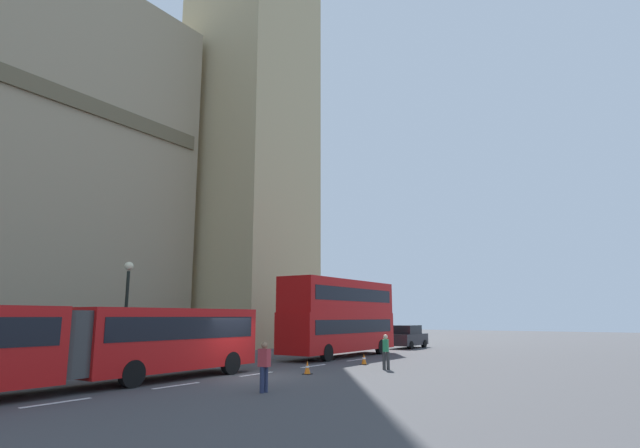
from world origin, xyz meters
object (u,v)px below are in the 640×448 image
object	(u,v)px
articulated_bus	(62,340)
pedestrian_near_cones	(264,365)
sedan_lead	(408,337)
street_lamp	(126,306)
pedestrian_by_kerb	(386,351)
traffic_cone_west	(307,368)
double_decker_bus	(340,314)
traffic_cone_middle	(364,359)

from	to	relation	value
articulated_bus	pedestrian_near_cones	bearing A→B (deg)	-56.35
sedan_lead	pedestrian_near_cones	xyz separation A→B (m)	(-25.75, -5.97, -0.00)
street_lamp	pedestrian_by_kerb	distance (m)	13.02
sedan_lead	traffic_cone_west	distance (m)	20.77
pedestrian_near_cones	pedestrian_by_kerb	bearing A→B (deg)	-0.91
sedan_lead	pedestrian_by_kerb	bearing A→B (deg)	-159.75
articulated_bus	traffic_cone_west	world-z (taller)	articulated_bus
double_decker_bus	sedan_lead	distance (m)	11.07
pedestrian_by_kerb	double_decker_bus	bearing A→B (deg)	46.77
sedan_lead	pedestrian_near_cones	world-z (taller)	sedan_lead
articulated_bus	pedestrian_by_kerb	bearing A→B (deg)	-24.72
articulated_bus	pedestrian_near_cones	distance (m)	7.11
sedan_lead	traffic_cone_west	size ratio (longest dim) A/B	7.59
sedan_lead	street_lamp	xyz separation A→B (m)	(-23.93, 4.41, 2.14)
traffic_cone_west	traffic_cone_middle	xyz separation A→B (m)	(5.52, 0.10, 0.00)
articulated_bus	traffic_cone_middle	world-z (taller)	articulated_bus
pedestrian_by_kerb	traffic_cone_middle	bearing A→B (deg)	51.38
traffic_cone_west	pedestrian_near_cones	distance (m)	5.76
sedan_lead	pedestrian_near_cones	size ratio (longest dim) A/B	2.60
traffic_cone_middle	street_lamp	size ratio (longest dim) A/B	0.11
articulated_bus	traffic_cone_west	bearing A→B (deg)	-22.95
pedestrian_near_cones	pedestrian_by_kerb	distance (m)	9.17
articulated_bus	sedan_lead	distance (m)	29.68
articulated_bus	pedestrian_by_kerb	xyz separation A→B (m)	(13.08, -6.02, -0.83)
traffic_cone_west	pedestrian_by_kerb	xyz separation A→B (m)	(3.78, -2.08, 0.63)
traffic_cone_west	sedan_lead	bearing A→B (deg)	11.21
articulated_bus	street_lamp	size ratio (longest dim) A/B	3.35
double_decker_bus	pedestrian_near_cones	world-z (taller)	double_decker_bus
double_decker_bus	pedestrian_by_kerb	size ratio (longest dim) A/B	6.34
traffic_cone_west	street_lamp	world-z (taller)	street_lamp
traffic_cone_middle	pedestrian_near_cones	world-z (taller)	pedestrian_near_cones
pedestrian_by_kerb	traffic_cone_west	bearing A→B (deg)	151.13
sedan_lead	pedestrian_near_cones	distance (m)	26.44
double_decker_bus	pedestrian_near_cones	size ratio (longest dim) A/B	6.34
traffic_cone_middle	pedestrian_near_cones	bearing A→B (deg)	-169.44
articulated_bus	pedestrian_by_kerb	distance (m)	14.42
sedan_lead	street_lamp	size ratio (longest dim) A/B	0.83
traffic_cone_west	street_lamp	bearing A→B (deg)	112.91
articulated_bus	traffic_cone_west	xyz separation A→B (m)	(9.30, -3.94, -1.46)
double_decker_bus	sedan_lead	size ratio (longest dim) A/B	2.43
street_lamp	pedestrian_by_kerb	bearing A→B (deg)	-55.09
pedestrian_near_cones	sedan_lead	bearing A→B (deg)	13.05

